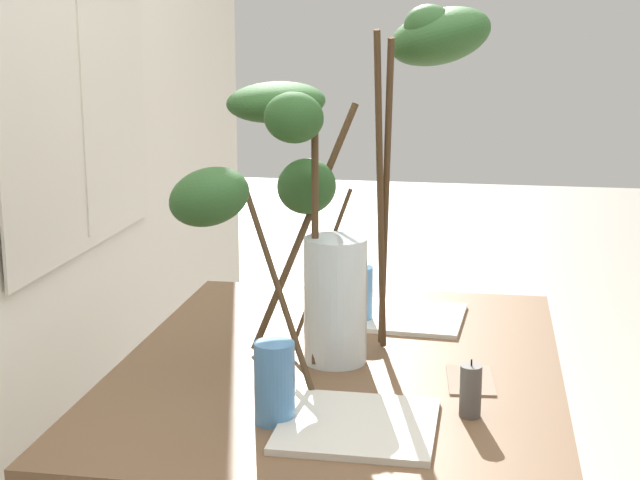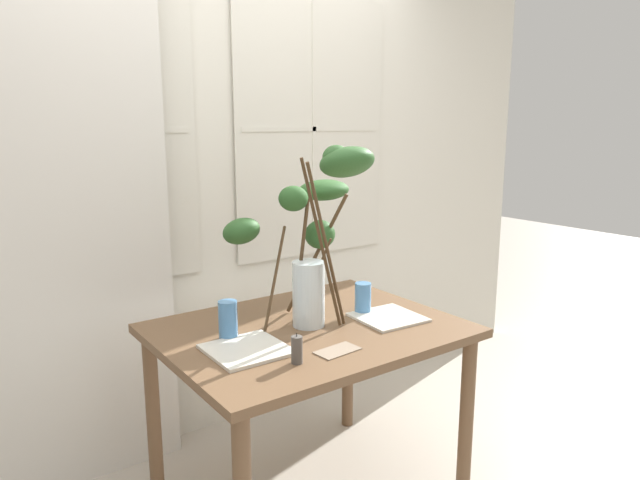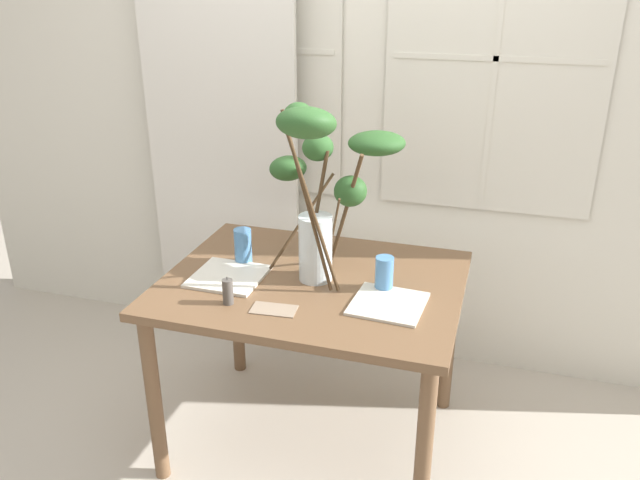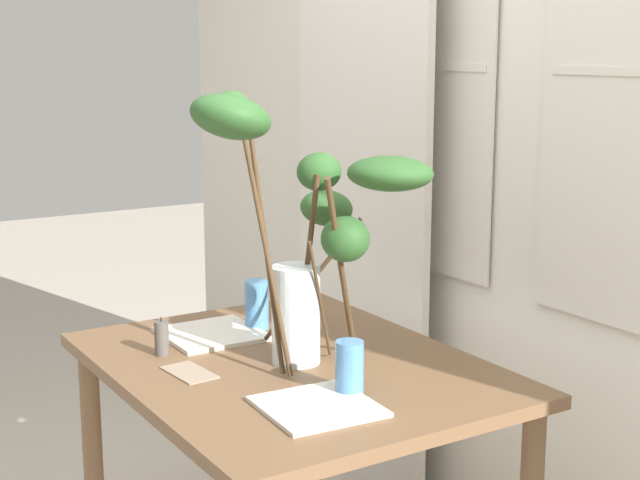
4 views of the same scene
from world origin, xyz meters
The scene contains 8 objects.
dining_table centered at (0.00, 0.00, 0.68)m, with size 1.17×0.91×0.78m.
vase_with_branches centered at (0.04, 0.03, 1.19)m, with size 0.65×0.65×0.75m.
drinking_glass_blue_left centered at (-0.32, 0.07, 0.85)m, with size 0.07×0.07×0.15m, color #4C84BC.
drinking_glass_blue_right centered at (0.29, 0.00, 0.85)m, with size 0.07×0.07×0.13m, color #4C84BC.
plate_square_left centered at (-0.33, -0.08, 0.79)m, with size 0.27×0.27×0.01m, color silver.
plate_square_right centered at (0.33, -0.12, 0.79)m, with size 0.26×0.26×0.01m, color silver.
napkin_folded centered at (-0.06, -0.27, 0.78)m, with size 0.16×0.09×0.00m, color gray.
pillar_candle centered at (-0.24, -0.27, 0.83)m, with size 0.04×0.04×0.11m.
Camera 1 is at (-1.92, -0.29, 1.49)m, focal length 54.95 mm.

